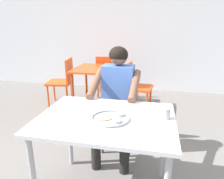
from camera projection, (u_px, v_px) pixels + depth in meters
back_wall at (144, 12)px, 4.46m from camera, size 12.00×0.12×3.40m
table_foreground at (106, 126)px, 1.68m from camera, size 1.07×0.80×0.76m
thali_tray at (110, 118)px, 1.61m from camera, size 0.30×0.30×0.03m
drinking_cup at (165, 113)px, 1.61m from camera, size 0.07×0.07×0.09m
chair_foreground at (120, 107)px, 2.54m from camera, size 0.40×0.44×0.84m
diner_foreground at (117, 94)px, 2.26m from camera, size 0.50×0.56×1.24m
table_background_red at (97, 73)px, 3.67m from camera, size 0.78×0.82×0.73m
chair_red_left at (64, 79)px, 3.87m from camera, size 0.49×0.49×0.87m
chair_red_right at (135, 84)px, 3.58m from camera, size 0.49×0.48×0.83m
chair_red_far at (107, 74)px, 4.27m from camera, size 0.49×0.49×0.85m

